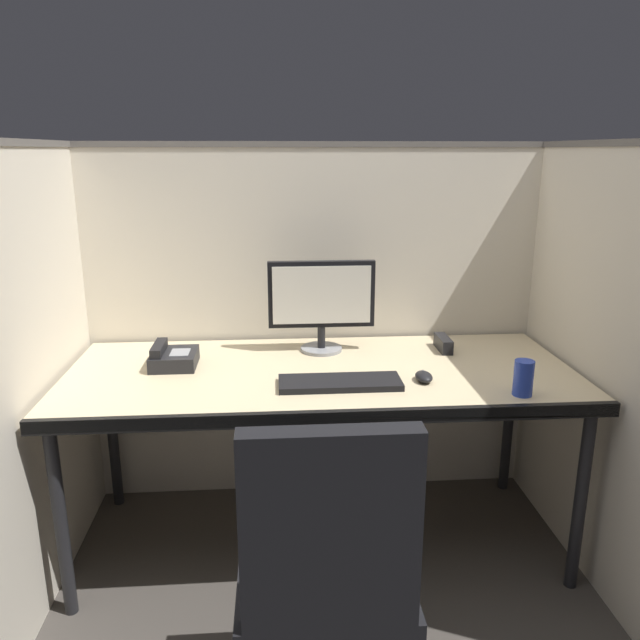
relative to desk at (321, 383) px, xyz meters
The scene contains 12 objects.
ground_plane 0.75m from the desk, 90.00° to the right, with size 8.00×8.00×0.00m, color #423D38.
cubicle_partition_rear 0.47m from the desk, 90.00° to the left, with size 2.21×0.06×1.57m.
cubicle_partition_left 1.00m from the desk, behind, with size 0.06×1.41×1.57m.
cubicle_partition_right 1.00m from the desk, ahead, with size 0.06×1.41×1.57m.
desk is the anchor object (origin of this frame).
office_chair 0.92m from the desk, 93.80° to the right, with size 0.52×0.52×0.97m.
monitor_center 0.36m from the desk, 85.41° to the left, with size 0.43×0.17×0.37m.
keyboard_main 0.18m from the desk, 71.02° to the right, with size 0.43×0.15×0.02m, color black.
computer_mouse 0.39m from the desk, 20.90° to the right, with size 0.06×0.10×0.04m.
soda_can 0.73m from the desk, 23.70° to the right, with size 0.07×0.07×0.12m, color #263FB2.
red_stapler 0.57m from the desk, 21.81° to the left, with size 0.04×0.15×0.06m, color black.
desk_phone 0.58m from the desk, behind, with size 0.17×0.19×0.09m.
Camera 1 is at (-0.17, -1.87, 1.54)m, focal length 34.44 mm.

